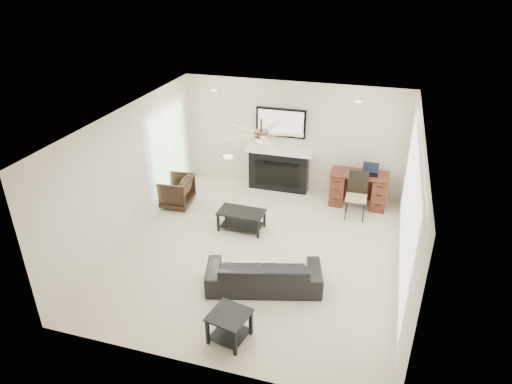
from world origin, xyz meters
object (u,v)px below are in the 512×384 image
at_px(sofa, 264,273).
at_px(desk, 358,189).
at_px(coffee_table, 242,220).
at_px(armchair, 174,191).
at_px(fireplace_unit, 279,151).

relative_size(sofa, desk, 1.52).
height_order(coffee_table, desk, desk).
distance_m(armchair, desk, 3.96).
bearing_deg(armchair, desk, 102.19).
height_order(armchair, desk, desk).
distance_m(sofa, coffee_table, 1.84).
distance_m(coffee_table, desk, 2.69).
xyz_separation_m(armchair, fireplace_unit, (1.97, 1.37, 0.62)).
height_order(armchair, fireplace_unit, fireplace_unit).
bearing_deg(armchair, coffee_table, 67.98).
bearing_deg(fireplace_unit, armchair, -145.21).
bearing_deg(fireplace_unit, sofa, -79.84).
bearing_deg(sofa, fireplace_unit, -94.94).
distance_m(armchair, fireplace_unit, 2.48).
bearing_deg(fireplace_unit, coffee_table, -98.00).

